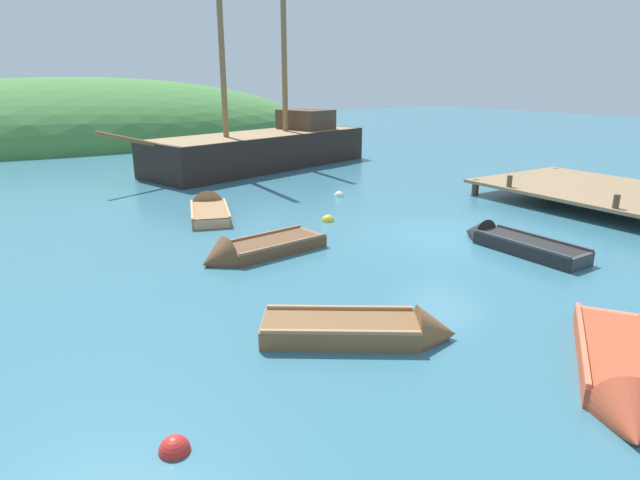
{
  "coord_description": "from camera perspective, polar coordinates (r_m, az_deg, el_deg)",
  "views": [
    {
      "loc": [
        -11.31,
        -10.68,
        4.59
      ],
      "look_at": [
        -3.73,
        1.21,
        0.23
      ],
      "focal_mm": 29.17,
      "sensor_mm": 36.0,
      "label": 1
    }
  ],
  "objects": [
    {
      "name": "buoy_white",
      "position": [
        21.47,
        2.1,
        4.83
      ],
      "size": [
        0.42,
        0.42,
        0.42
      ],
      "primitive_type": "sphere",
      "color": "white",
      "rests_on": "ground"
    },
    {
      "name": "buoy_yellow",
      "position": [
        17.63,
        0.86,
        2.1
      ],
      "size": [
        0.43,
        0.43,
        0.43
      ],
      "primitive_type": "sphere",
      "color": "yellow",
      "rests_on": "ground"
    },
    {
      "name": "rowboat_far",
      "position": [
        9.65,
        30.14,
        -12.99
      ],
      "size": [
        3.88,
        3.17,
        1.11
      ],
      "rotation": [
        0.0,
        0.0,
        3.75
      ],
      "color": "#C64C2D",
      "rests_on": "ground"
    },
    {
      "name": "sailing_ship",
      "position": [
        28.85,
        -6.26,
        9.35
      ],
      "size": [
        15.46,
        7.39,
        12.65
      ],
      "rotation": [
        0.0,
        0.0,
        3.42
      ],
      "color": "black",
      "rests_on": "ground"
    },
    {
      "name": "ground_plane",
      "position": [
        16.22,
        13.53,
        0.26
      ],
      "size": [
        120.0,
        120.0,
        0.0
      ],
      "primitive_type": "plane",
      "color": "teal"
    },
    {
      "name": "buoy_red",
      "position": [
        7.48,
        -15.65,
        -21.4
      ],
      "size": [
        0.41,
        0.41,
        0.41
      ],
      "primitive_type": "sphere",
      "color": "red",
      "rests_on": "ground"
    },
    {
      "name": "rowboat_outer_right",
      "position": [
        15.71,
        20.3,
        -0.42
      ],
      "size": [
        1.14,
        3.79,
        1.03
      ],
      "rotation": [
        0.0,
        0.0,
        1.59
      ],
      "color": "black",
      "rests_on": "ground"
    },
    {
      "name": "rowboat_center",
      "position": [
        9.79,
        5.56,
        -10.04
      ],
      "size": [
        3.56,
        2.88,
        1.05
      ],
      "rotation": [
        0.0,
        0.0,
        5.69
      ],
      "color": "brown",
      "rests_on": "ground"
    },
    {
      "name": "shore_hill",
      "position": [
        45.93,
        -24.75,
        9.91
      ],
      "size": [
        40.42,
        19.67,
        9.61
      ],
      "primitive_type": "ellipsoid",
      "color": "#477F3D",
      "rests_on": "ground"
    },
    {
      "name": "dock",
      "position": [
        22.67,
        28.45,
        4.8
      ],
      "size": [
        6.09,
        8.25,
        1.67
      ],
      "color": "#937551",
      "rests_on": "ground"
    },
    {
      "name": "rowboat_outer_left",
      "position": [
        14.22,
        -7.41,
        -1.35
      ],
      "size": [
        3.74,
        1.67,
        1.2
      ],
      "rotation": [
        0.0,
        0.0,
        3.27
      ],
      "color": "brown",
      "rests_on": "ground"
    },
    {
      "name": "rowboat_near_dock",
      "position": [
        18.95,
        -12.08,
        3.11
      ],
      "size": [
        2.27,
        3.73,
        1.19
      ],
      "rotation": [
        0.0,
        0.0,
        1.25
      ],
      "color": "#9E7047",
      "rests_on": "ground"
    }
  ]
}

